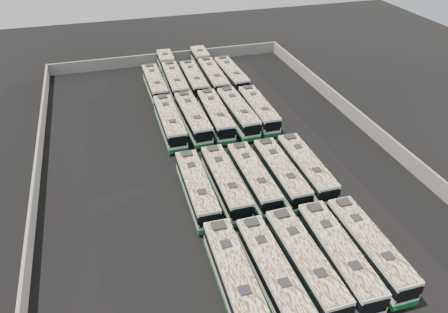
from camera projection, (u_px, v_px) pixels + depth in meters
ground at (220, 161)px, 56.66m from camera, size 140.00×140.00×0.00m
perimeter_wall at (220, 154)px, 56.07m from camera, size 45.20×73.20×2.20m
bus_front_far_left at (235, 278)px, 37.92m from camera, size 2.80×12.44×3.50m
bus_front_left at (271, 272)px, 38.59m from camera, size 2.70×12.05×3.39m
bus_front_center at (304, 263)px, 39.41m from camera, size 2.88×12.42×3.49m
bus_front_right at (338, 256)px, 40.12m from camera, size 2.88×12.53×3.52m
bus_front_far_right at (369, 247)px, 41.07m from camera, size 2.58×12.11×3.41m
bus_midfront_far_left at (197, 188)px, 48.80m from camera, size 2.70×12.07×3.39m
bus_midfront_left at (225, 182)px, 49.71m from camera, size 2.60×12.19×3.43m
bus_midfront_center at (253, 178)px, 50.53m from camera, size 2.58×11.92×3.35m
bus_midfront_right at (281, 174)px, 51.24m from camera, size 2.59×12.02×3.38m
bus_midfront_far_right at (306, 168)px, 52.20m from camera, size 2.69×12.05×3.39m
bus_midback_far_left at (170, 122)px, 61.76m from camera, size 2.70×12.49×3.52m
bus_midback_left at (193, 118)px, 62.77m from camera, size 2.84×12.49×3.51m
bus_midback_center at (216, 115)px, 63.46m from camera, size 2.90×12.46×3.50m
bus_midback_right at (238, 112)px, 64.23m from camera, size 2.84×12.48×3.51m
bus_midback_far_right at (258, 110)px, 65.11m from camera, size 2.67×11.99×3.37m
bus_back_far_left at (155, 85)px, 72.92m from camera, size 2.61×12.03×3.39m
bus_back_left at (172, 75)px, 76.37m from camera, size 3.08×19.08×3.45m
bus_back_center at (194, 80)px, 74.48m from camera, size 2.75×11.99×3.37m
bus_back_right at (209, 71)px, 77.94m from camera, size 3.01×19.19×3.47m
bus_back_far_right at (231, 75)px, 76.21m from camera, size 2.82×12.10×3.39m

